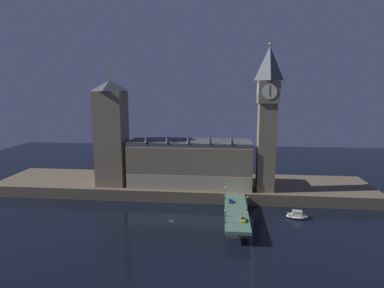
{
  "coord_description": "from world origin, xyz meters",
  "views": [
    {
      "loc": [
        24.65,
        -146.26,
        61.44
      ],
      "look_at": [
        8.08,
        20.0,
        32.44
      ],
      "focal_mm": 30.0,
      "sensor_mm": 36.0,
      "label": 1
    }
  ],
  "objects_px": {
    "street_lamp_mid": "(248,202)",
    "boat_downstream": "(297,216)",
    "pedestrian_near_rail": "(226,214)",
    "street_lamp_near": "(225,214)",
    "car_northbound_lead": "(231,201)",
    "street_lamp_far": "(225,191)",
    "victoria_tower": "(111,133)",
    "pedestrian_mid_walk": "(247,209)",
    "car_southbound_lead": "(243,219)",
    "clock_tower": "(267,115)"
  },
  "relations": [
    {
      "from": "street_lamp_far",
      "to": "pedestrian_near_rail",
      "type": "bearing_deg",
      "value": -88.99
    },
    {
      "from": "car_southbound_lead",
      "to": "street_lamp_mid",
      "type": "xyz_separation_m",
      "value": [
        2.71,
        12.14,
        3.6
      ]
    },
    {
      "from": "clock_tower",
      "to": "pedestrian_mid_walk",
      "type": "relative_size",
      "value": 45.39
    },
    {
      "from": "clock_tower",
      "to": "street_lamp_near",
      "type": "height_order",
      "value": "clock_tower"
    },
    {
      "from": "street_lamp_far",
      "to": "car_northbound_lead",
      "type": "bearing_deg",
      "value": -60.52
    },
    {
      "from": "street_lamp_near",
      "to": "boat_downstream",
      "type": "bearing_deg",
      "value": 33.8
    },
    {
      "from": "car_northbound_lead",
      "to": "street_lamp_near",
      "type": "relative_size",
      "value": 0.65
    },
    {
      "from": "street_lamp_mid",
      "to": "pedestrian_mid_walk",
      "type": "bearing_deg",
      "value": -122.59
    },
    {
      "from": "clock_tower",
      "to": "pedestrian_near_rail",
      "type": "height_order",
      "value": "clock_tower"
    },
    {
      "from": "clock_tower",
      "to": "car_southbound_lead",
      "type": "relative_size",
      "value": 16.98
    },
    {
      "from": "car_northbound_lead",
      "to": "pedestrian_mid_walk",
      "type": "xyz_separation_m",
      "value": [
        6.94,
        -10.55,
        0.28
      ]
    },
    {
      "from": "street_lamp_near",
      "to": "street_lamp_mid",
      "type": "relative_size",
      "value": 0.87
    },
    {
      "from": "pedestrian_near_rail",
      "to": "car_northbound_lead",
      "type": "bearing_deg",
      "value": 82.64
    },
    {
      "from": "victoria_tower",
      "to": "pedestrian_mid_walk",
      "type": "distance_m",
      "value": 87.5
    },
    {
      "from": "victoria_tower",
      "to": "street_lamp_mid",
      "type": "bearing_deg",
      "value": -24.64
    },
    {
      "from": "street_lamp_mid",
      "to": "boat_downstream",
      "type": "distance_m",
      "value": 27.27
    },
    {
      "from": "pedestrian_near_rail",
      "to": "street_lamp_near",
      "type": "distance_m",
      "value": 7.3
    },
    {
      "from": "clock_tower",
      "to": "pedestrian_near_rail",
      "type": "xyz_separation_m",
      "value": [
        -21.12,
        -39.08,
        -40.52
      ]
    },
    {
      "from": "clock_tower",
      "to": "street_lamp_far",
      "type": "height_order",
      "value": "clock_tower"
    },
    {
      "from": "car_northbound_lead",
      "to": "street_lamp_near",
      "type": "xyz_separation_m",
      "value": [
        -2.71,
        -24.64,
        3.1
      ]
    },
    {
      "from": "street_lamp_mid",
      "to": "street_lamp_near",
      "type": "bearing_deg",
      "value": -124.33
    },
    {
      "from": "street_lamp_near",
      "to": "street_lamp_far",
      "type": "xyz_separation_m",
      "value": [
        0.0,
        29.44,
        0.29
      ]
    },
    {
      "from": "clock_tower",
      "to": "pedestrian_mid_walk",
      "type": "distance_m",
      "value": 52.84
    },
    {
      "from": "street_lamp_near",
      "to": "street_lamp_far",
      "type": "bearing_deg",
      "value": 90.0
    },
    {
      "from": "car_northbound_lead",
      "to": "pedestrian_near_rail",
      "type": "height_order",
      "value": "pedestrian_near_rail"
    },
    {
      "from": "car_southbound_lead",
      "to": "pedestrian_mid_walk",
      "type": "height_order",
      "value": "pedestrian_mid_walk"
    },
    {
      "from": "victoria_tower",
      "to": "boat_downstream",
      "type": "height_order",
      "value": "victoria_tower"
    },
    {
      "from": "victoria_tower",
      "to": "street_lamp_mid",
      "type": "height_order",
      "value": "victoria_tower"
    },
    {
      "from": "street_lamp_mid",
      "to": "boat_downstream",
      "type": "relative_size",
      "value": 0.65
    },
    {
      "from": "clock_tower",
      "to": "street_lamp_far",
      "type": "relative_size",
      "value": 12.16
    },
    {
      "from": "car_northbound_lead",
      "to": "car_southbound_lead",
      "type": "height_order",
      "value": "car_southbound_lead"
    },
    {
      "from": "car_northbound_lead",
      "to": "car_southbound_lead",
      "type": "distance_m",
      "value": 22.54
    },
    {
      "from": "car_southbound_lead",
      "to": "boat_downstream",
      "type": "bearing_deg",
      "value": 37.08
    },
    {
      "from": "pedestrian_mid_walk",
      "to": "street_lamp_near",
      "type": "bearing_deg",
      "value": -124.41
    },
    {
      "from": "boat_downstream",
      "to": "clock_tower",
      "type": "bearing_deg",
      "value": 119.37
    },
    {
      "from": "clock_tower",
      "to": "boat_downstream",
      "type": "height_order",
      "value": "clock_tower"
    },
    {
      "from": "pedestrian_near_rail",
      "to": "street_lamp_near",
      "type": "relative_size",
      "value": 0.3
    },
    {
      "from": "clock_tower",
      "to": "victoria_tower",
      "type": "xyz_separation_m",
      "value": [
        -86.6,
        3.36,
        -11.58
      ]
    },
    {
      "from": "street_lamp_far",
      "to": "street_lamp_near",
      "type": "bearing_deg",
      "value": -90.0
    },
    {
      "from": "clock_tower",
      "to": "boat_downstream",
      "type": "distance_m",
      "value": 53.25
    },
    {
      "from": "car_southbound_lead",
      "to": "street_lamp_mid",
      "type": "relative_size",
      "value": 0.67
    },
    {
      "from": "clock_tower",
      "to": "car_southbound_lead",
      "type": "distance_m",
      "value": 61.11
    },
    {
      "from": "street_lamp_near",
      "to": "victoria_tower",
      "type": "bearing_deg",
      "value": 142.92
    },
    {
      "from": "pedestrian_near_rail",
      "to": "street_lamp_mid",
      "type": "relative_size",
      "value": 0.26
    },
    {
      "from": "car_northbound_lead",
      "to": "boat_downstream",
      "type": "relative_size",
      "value": 0.37
    },
    {
      "from": "car_northbound_lead",
      "to": "clock_tower",
      "type": "bearing_deg",
      "value": 48.4
    },
    {
      "from": "pedestrian_near_rail",
      "to": "street_lamp_far",
      "type": "bearing_deg",
      "value": 91.01
    },
    {
      "from": "pedestrian_near_rail",
      "to": "boat_downstream",
      "type": "relative_size",
      "value": 0.17
    },
    {
      "from": "clock_tower",
      "to": "victoria_tower",
      "type": "relative_size",
      "value": 1.19
    },
    {
      "from": "pedestrian_near_rail",
      "to": "clock_tower",
      "type": "bearing_deg",
      "value": 61.62
    }
  ]
}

